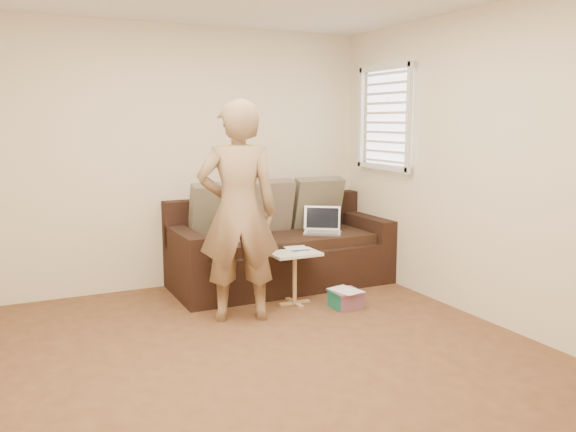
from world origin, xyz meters
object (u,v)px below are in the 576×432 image
object	(u,v)px
sofa	(281,244)
side_table	(295,278)
laptop_white	(251,239)
laptop_silver	(323,233)
striped_box	(346,299)
drinking_glass	(271,245)
person	(238,212)

from	to	relation	value
sofa	side_table	world-z (taller)	sofa
side_table	laptop_white	bearing A→B (deg)	109.49
laptop_silver	side_table	xyz separation A→B (m)	(-0.58, -0.52, -0.28)
striped_box	drinking_glass	bearing A→B (deg)	142.10
sofa	laptop_white	distance (m)	0.37
laptop_white	person	distance (m)	0.93
sofa	side_table	size ratio (longest dim) A/B	4.52
sofa	side_table	bearing A→B (deg)	-103.83
laptop_silver	laptop_white	xyz separation A→B (m)	(-0.78, 0.04, 0.00)
laptop_silver	striped_box	xyz separation A→B (m)	(-0.22, -0.84, -0.44)
sofa	person	bearing A→B (deg)	-133.84
sofa	laptop_silver	size ratio (longest dim) A/B	5.77
sofa	laptop_white	size ratio (longest dim) A/B	6.82
person	drinking_glass	xyz separation A→B (m)	(0.42, 0.28, -0.38)
drinking_glass	sofa	bearing A→B (deg)	56.13
sofa	person	xyz separation A→B (m)	(-0.76, -0.79, 0.50)
laptop_silver	person	distance (m)	1.44
sofa	laptop_silver	xyz separation A→B (m)	(0.43, -0.10, 0.10)
side_table	sofa	bearing A→B (deg)	76.17
person	laptop_silver	bearing A→B (deg)	-133.64
person	side_table	distance (m)	0.93
person	sofa	bearing A→B (deg)	-117.59
sofa	person	distance (m)	1.21
drinking_glass	striped_box	distance (m)	0.84
laptop_silver	drinking_glass	xyz separation A→B (m)	(-0.77, -0.41, 0.03)
sofa	side_table	distance (m)	0.67
laptop_white	side_table	distance (m)	0.65
laptop_white	person	world-z (taller)	person
laptop_white	sofa	bearing A→B (deg)	-11.27
side_table	striped_box	bearing A→B (deg)	-40.84
laptop_silver	laptop_white	bearing A→B (deg)	-149.68
sofa	drinking_glass	xyz separation A→B (m)	(-0.34, -0.51, 0.12)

